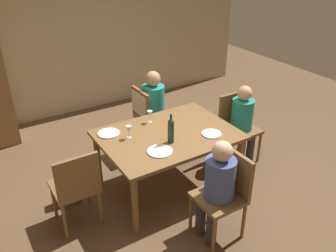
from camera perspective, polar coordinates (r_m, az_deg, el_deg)
ground_plane at (r=4.47m, az=0.00°, el=-9.57°), size 10.00×10.00×0.00m
rear_room_partition at (r=6.22m, az=-14.05°, el=14.42°), size 6.40×0.12×2.70m
dining_table at (r=4.10m, az=0.00°, el=-2.25°), size 1.53×1.11×0.74m
chair_near at (r=3.60m, az=9.26°, el=-10.01°), size 0.44×0.44×0.92m
chair_right_end at (r=4.85m, az=10.99°, el=0.55°), size 0.44×0.44×0.92m
chair_far_right at (r=4.95m, az=-3.59°, el=2.43°), size 0.46×0.44×0.92m
chair_left_end at (r=3.73m, az=-14.56°, el=-9.17°), size 0.44×0.44×0.92m
person_woman_host at (r=3.47m, az=7.96°, el=-9.25°), size 0.34×0.29×1.10m
person_man_bearded at (r=4.73m, az=12.00°, el=1.09°), size 0.28×0.33×1.09m
person_man_guest at (r=4.99m, az=-2.11°, el=3.53°), size 0.36×0.31×1.15m
wine_bottle_tall_green at (r=3.83m, az=0.47°, el=-0.65°), size 0.07×0.07×0.34m
wine_glass_near_left at (r=3.96m, az=-6.34°, el=-0.53°), size 0.07×0.07×0.15m
wine_glass_centre at (r=4.28m, az=-2.95°, el=1.92°), size 0.07×0.07×0.15m
dinner_plate_host at (r=4.08m, az=7.00°, el=-1.24°), size 0.23×0.23×0.01m
dinner_plate_guest_left at (r=4.11m, az=-9.51°, el=-1.16°), size 0.25×0.25×0.01m
dinner_plate_guest_right at (r=3.73m, az=-1.31°, el=-4.07°), size 0.27×0.27×0.01m
handbag at (r=4.32m, az=-15.80°, el=-10.58°), size 0.30×0.17×0.22m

